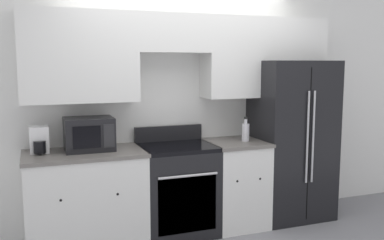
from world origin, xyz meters
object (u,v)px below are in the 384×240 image
refrigerator (290,139)px  microwave (89,134)px  bottle (246,132)px  oven_range (177,189)px

refrigerator → microwave: (-2.22, 0.02, 0.19)m
microwave → bottle: (1.62, -0.09, -0.05)m
refrigerator → bottle: size_ratio=6.87×
refrigerator → microwave: 2.23m
oven_range → microwave: (-0.86, 0.07, 0.61)m
oven_range → bottle: bottle is taller
microwave → bottle: size_ratio=1.76×
microwave → bottle: bearing=-3.3°
microwave → refrigerator: bearing=-0.5°
refrigerator → bottle: bearing=-173.0°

